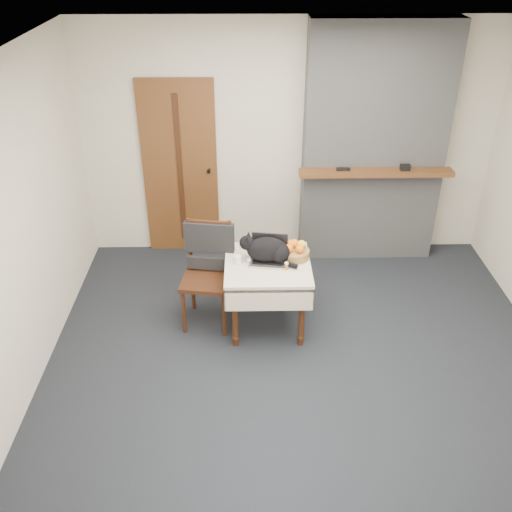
{
  "coord_description": "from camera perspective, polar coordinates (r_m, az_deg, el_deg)",
  "views": [
    {
      "loc": [
        -0.46,
        -3.96,
        3.42
      ],
      "look_at": [
        -0.38,
        0.41,
        0.81
      ],
      "focal_mm": 40.0,
      "sensor_mm": 36.0,
      "label": 1
    }
  ],
  "objects": [
    {
      "name": "cream_jar",
      "position": [
        5.17,
        -1.82,
        -0.34
      ],
      "size": [
        0.07,
        0.07,
        0.08
      ],
      "primitive_type": "cylinder",
      "color": "white",
      "rests_on": "side_table"
    },
    {
      "name": "side_table",
      "position": [
        5.25,
        1.16,
        -1.77
      ],
      "size": [
        0.78,
        0.78,
        0.7
      ],
      "color": "#341C0E",
      "rests_on": "ground"
    },
    {
      "name": "laptop",
      "position": [
        5.21,
        1.3,
        0.22
      ],
      "size": [
        0.37,
        0.33,
        0.25
      ],
      "rotation": [
        0.0,
        0.0,
        -0.15
      ],
      "color": "#B7B7BC",
      "rests_on": "side_table"
    },
    {
      "name": "ground",
      "position": [
        5.25,
        4.34,
        -9.87
      ],
      "size": [
        4.5,
        4.5,
        0.0
      ],
      "primitive_type": "plane",
      "color": "black",
      "rests_on": "ground"
    },
    {
      "name": "desk_clutter",
      "position": [
        5.26,
        3.54,
        -0.26
      ],
      "size": [
        0.12,
        0.08,
        0.01
      ],
      "primitive_type": "cube",
      "rotation": [
        0.0,
        0.0,
        0.53
      ],
      "color": "black",
      "rests_on": "side_table"
    },
    {
      "name": "pill_bottle",
      "position": [
        5.09,
        3.07,
        -1.0
      ],
      "size": [
        0.03,
        0.03,
        0.07
      ],
      "color": "#B05B15",
      "rests_on": "side_table"
    },
    {
      "name": "door",
      "position": [
        6.45,
        -7.59,
        8.57
      ],
      "size": [
        0.82,
        0.1,
        2.0
      ],
      "color": "brown",
      "rests_on": "ground"
    },
    {
      "name": "cat",
      "position": [
        5.17,
        1.21,
        0.62
      ],
      "size": [
        0.54,
        0.31,
        0.27
      ],
      "rotation": [
        0.0,
        0.0,
        -0.15
      ],
      "color": "black",
      "rests_on": "side_table"
    },
    {
      "name": "chair",
      "position": [
        5.37,
        -4.79,
        -0.3
      ],
      "size": [
        0.52,
        0.51,
        1.02
      ],
      "rotation": [
        0.0,
        0.0,
        -0.15
      ],
      "color": "#341C0E",
      "rests_on": "ground"
    },
    {
      "name": "fruit_basket",
      "position": [
        5.26,
        3.87,
        0.49
      ],
      "size": [
        0.28,
        0.28,
        0.16
      ],
      "color": "#9E763F",
      "rests_on": "side_table"
    },
    {
      "name": "chimney",
      "position": [
        6.33,
        11.69,
        10.65
      ],
      "size": [
        1.62,
        0.48,
        2.6
      ],
      "color": "gray",
      "rests_on": "ground"
    },
    {
      "name": "room_shell",
      "position": [
        4.74,
        4.72,
        10.34
      ],
      "size": [
        4.52,
        4.01,
        2.61
      ],
      "color": "beige",
      "rests_on": "ground"
    }
  ]
}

